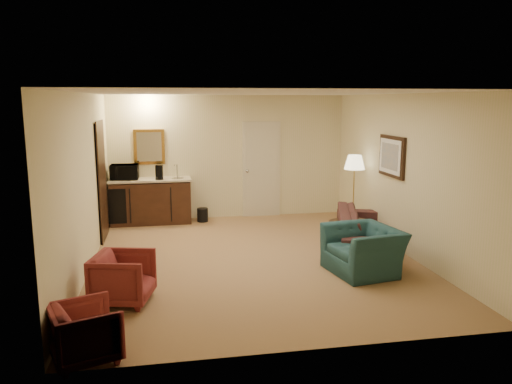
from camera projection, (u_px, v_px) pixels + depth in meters
ground at (254, 259)px, 7.95m from camera, size 6.00×6.00×0.00m
room_walls at (240, 147)px, 8.37m from camera, size 5.02×6.01×2.61m
wetbar_cabinet at (151, 201)px, 10.20m from camera, size 1.64×0.58×0.92m
sofa at (365, 224)px, 8.42m from camera, size 1.30×2.32×0.87m
teal_armchair at (364, 242)px, 7.26m from camera, size 0.84×1.14×0.90m
rose_chair_near at (123, 276)px, 6.18m from camera, size 0.78×0.81×0.70m
rose_chair_far at (86, 330)px, 4.80m from camera, size 0.75×0.77×0.63m
coffee_table at (349, 232)px, 8.75m from camera, size 0.82×0.64×0.42m
floor_lamp at (353, 193)px, 9.56m from camera, size 0.43×0.43×1.48m
waste_bin at (203, 215)px, 10.38m from camera, size 0.24×0.24×0.28m
microwave at (124, 170)px, 10.02m from camera, size 0.56×0.32×0.37m
coffee_maker at (159, 172)px, 10.02m from camera, size 0.17×0.17×0.29m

